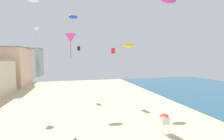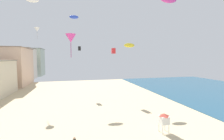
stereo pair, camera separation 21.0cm
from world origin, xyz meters
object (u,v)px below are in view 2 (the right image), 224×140
Objects in this scene: kite_blue_parafoil at (74,17)px; kite_red_box at (113,51)px; kite_black_box at (79,48)px; kite_yellow_parafoil at (129,45)px; lifeguard_stand at (164,119)px; kite_magenta_delta at (71,38)px; kite_white_parafoil at (32,0)px; kite_white_delta at (37,30)px.

kite_red_box is at bearing -26.65° from kite_blue_parafoil.
kite_black_box reaches higher than kite_yellow_parafoil.
kite_red_box is at bearing 105.87° from lifeguard_stand.
kite_blue_parafoil reaches higher than kite_red_box.
kite_magenta_delta is at bearing 159.46° from lifeguard_stand.
kite_white_delta is at bearing 100.74° from kite_white_parafoil.
kite_white_delta is (-7.70, 14.65, 3.62)m from kite_magenta_delta.
kite_blue_parafoil is at bearing -117.47° from kite_black_box.
lifeguard_stand is 1.11× the size of kite_blue_parafoil.
kite_magenta_delta is 1.49× the size of kite_yellow_parafoil.
kite_white_delta reaches higher than kite_black_box.
kite_white_delta is at bearing -153.89° from kite_black_box.
kite_blue_parafoil is 0.87× the size of kite_white_delta.
kite_magenta_delta is 18.42m from kite_blue_parafoil.
kite_black_box is at bearing 129.29° from kite_yellow_parafoil.
kite_black_box is at bearing 137.47° from kite_red_box.
lifeguard_stand is 0.72× the size of kite_magenta_delta.
kite_blue_parafoil reaches higher than lifeguard_stand.
lifeguard_stand is 17.71m from kite_yellow_parafoil.
kite_white_parafoil reaches higher than kite_magenta_delta.
kite_white_parafoil is at bearing -103.42° from kite_black_box.
kite_black_box is 8.32m from kite_blue_parafoil.
kite_white_parafoil is (-13.79, -17.47, 4.53)m from kite_red_box.
kite_blue_parafoil is (4.54, 22.11, 4.17)m from kite_white_parafoil.
kite_yellow_parafoil is at bearing 30.39° from kite_magenta_delta.
kite_red_box is at bearing 113.29° from kite_yellow_parafoil.
kite_red_box is (7.89, -7.24, -0.92)m from kite_black_box.
kite_magenta_delta is 16.94m from kite_white_delta.
lifeguard_stand is at bearing -31.00° from kite_magenta_delta.
kite_black_box is 11.46m from kite_white_delta.
kite_white_delta is at bearing 117.72° from kite_magenta_delta.
kite_white_parafoil is 0.56× the size of kite_yellow_parafoil.
kite_white_delta is at bearing 171.92° from kite_red_box.
kite_black_box is at bearing 76.58° from kite_white_parafoil.
lifeguard_stand is 30.11m from kite_black_box.
lifeguard_stand is 1.92× the size of kite_white_parafoil.
kite_red_box is 18.39m from kite_white_delta.
kite_yellow_parafoil is 16.89m from kite_blue_parafoil.
kite_magenta_delta reaches higher than kite_black_box.
kite_black_box is 0.44× the size of kite_white_delta.
kite_yellow_parafoil is at bearing 98.95° from lifeguard_stand.
kite_magenta_delta is 3.09× the size of kite_black_box.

